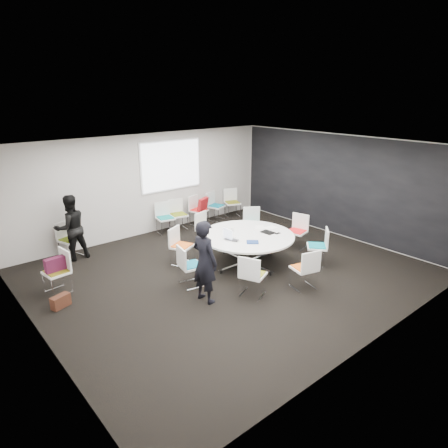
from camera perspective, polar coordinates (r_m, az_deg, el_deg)
room_shell at (r=8.62m, az=1.17°, el=1.73°), size 8.08×7.08×2.88m
conference_table at (r=9.30m, az=3.30°, el=-2.66°), size 2.18×2.18×0.73m
projection_screen at (r=11.64m, az=-7.52°, el=8.28°), size 1.90×0.03×1.35m
chair_ring_a at (r=10.48m, az=10.30°, el=-1.96°), size 0.55×0.55×0.88m
chair_ring_b at (r=10.92m, az=4.07°, el=-0.85°), size 0.63×0.63×0.88m
chair_ring_c at (r=10.48m, az=-2.50°, el=-1.66°), size 0.56×0.55×0.88m
chair_ring_d at (r=9.43m, az=-6.05°, el=-4.13°), size 0.60×0.60×0.88m
chair_ring_e at (r=8.41m, az=-4.79°, el=-7.03°), size 0.53×0.54×0.88m
chair_ring_f at (r=8.01m, az=4.08°, el=-8.39°), size 0.60×0.60×0.88m
chair_ring_g at (r=8.42m, az=11.36°, el=-7.30°), size 0.56×0.55×0.88m
chair_ring_h at (r=9.61m, az=13.13°, el=-4.09°), size 0.64×0.64×0.88m
chair_back_a at (r=11.50m, az=-8.36°, el=0.02°), size 0.53×0.52×0.88m
chair_back_b at (r=11.77m, az=-6.51°, el=0.52°), size 0.53×0.52×0.88m
chair_back_c at (r=12.14m, az=-3.65°, el=1.18°), size 0.57×0.56×0.88m
chair_back_d at (r=12.56m, az=-1.17°, el=1.81°), size 0.58×0.57×0.88m
chair_back_e at (r=12.94m, az=1.18°, el=2.32°), size 0.59×0.59×0.88m
chair_spare_left at (r=8.77m, az=-22.60°, el=-7.36°), size 0.50×0.51×0.88m
chair_person_back at (r=10.46m, az=-21.05°, el=-2.98°), size 0.58×0.57×0.88m
person_main at (r=7.59m, az=-2.77°, el=-5.40°), size 0.45×0.63×1.64m
person_back at (r=10.15m, az=-21.05°, el=-0.49°), size 0.80×0.63×1.60m
laptop at (r=8.91m, az=1.21°, el=-2.17°), size 0.32×0.38×0.03m
laptop_lid at (r=8.88m, az=0.53°, el=-1.42°), size 0.02×0.30×0.22m
notebook_black at (r=9.40m, az=6.27°, el=-1.18°), size 0.24×0.32×0.02m
tablet_folio at (r=8.76m, az=4.11°, el=-2.59°), size 0.33×0.32×0.03m
papers_right at (r=9.73m, az=5.11°, el=-0.49°), size 0.36×0.36×0.00m
papers_front at (r=9.75m, az=6.68°, el=-0.50°), size 0.31×0.22×0.00m
cup at (r=9.46m, az=1.16°, el=-0.72°), size 0.08×0.08×0.09m
phone at (r=9.37m, az=7.68°, el=-1.33°), size 0.14×0.07×0.01m
maroon_bag at (r=8.63m, az=-22.97°, el=-5.32°), size 0.41×0.18×0.28m
brown_bag at (r=8.26m, az=-22.31°, el=-10.18°), size 0.39×0.27×0.24m
red_jacket at (r=11.85m, az=-3.02°, el=2.89°), size 0.47×0.32×0.36m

